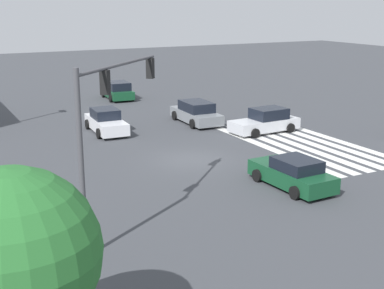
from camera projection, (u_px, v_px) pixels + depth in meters
The scene contains 9 objects.
ground_plane at pixel (192, 160), 28.96m from camera, with size 137.27×137.27×0.00m, color #3D3F44.
crosswalk_markings at pixel (302, 143), 32.32m from camera, with size 12.31×5.35×0.01m.
traffic_signal_mast at pixel (107, 112), 18.59m from camera, with size 4.68×4.68×6.34m.
car_0 at pixel (293, 173), 24.52m from camera, with size 4.46×2.19×1.43m.
car_1 at pixel (196, 113), 37.59m from camera, with size 4.94×2.33×1.54m.
car_2 at pixel (118, 91), 46.80m from camera, with size 4.42×2.40×1.56m.
car_4 at pixel (266, 121), 34.95m from camera, with size 2.27×4.74×1.57m.
car_5 at pixel (106, 122), 34.91m from camera, with size 4.71×2.18×1.55m.
tree_corner_a at pixel (14, 254), 11.04m from camera, with size 3.70×3.70×5.10m.
Camera 1 is at (-24.59, 12.89, 8.29)m, focal length 50.00 mm.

